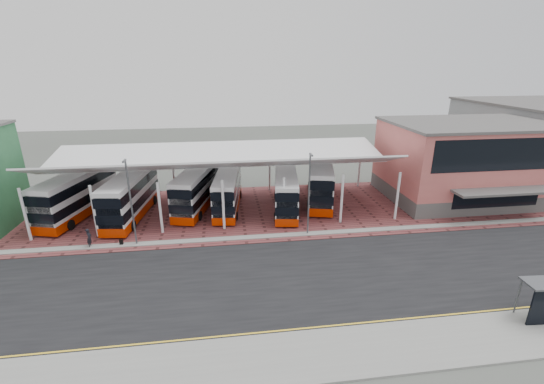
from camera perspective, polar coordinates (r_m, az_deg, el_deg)
The scene contains 19 objects.
ground at distance 29.96m, azimuth 4.55°, elevation -12.13°, with size 140.00×140.00×0.00m, color #484C46.
road at distance 29.13m, azimuth 4.97°, elevation -13.13°, with size 120.00×14.00×0.02m, color black.
forecourt at distance 41.69m, azimuth 3.51°, elevation -2.53°, with size 72.00×16.00×0.06m, color brown.
sidewalk at distance 23.01m, azimuth 9.66°, elevation -23.65°, with size 120.00×4.00×0.14m, color gray.
north_kerb at distance 35.24m, azimuth 2.43°, elevation -6.78°, with size 120.00×0.80×0.14m, color gray.
yellow_line_near at distance 24.46m, azimuth 8.20°, elevation -20.60°, with size 120.00×0.12×0.01m, color yellow.
yellow_line_far at distance 24.68m, azimuth 8.00°, elevation -20.16°, with size 120.00×0.12×0.01m, color yellow.
canopy at distance 40.03m, azimuth -7.94°, elevation 5.07°, with size 37.00×11.63×7.07m.
terminal at distance 49.50m, azimuth 28.08°, elevation 4.38°, with size 18.40×14.40×9.25m.
lamp_west at distance 34.14m, azimuth -21.30°, elevation -1.23°, with size 0.16×0.90×8.07m.
lamp_east at distance 34.01m, azimuth 5.83°, elevation -0.01°, with size 0.16×0.90×8.07m.
bus_0 at distance 44.11m, azimuth -28.19°, elevation -0.38°, with size 5.40×11.68×4.69m.
bus_1 at distance 41.35m, azimuth -21.30°, elevation -0.64°, with size 3.97×11.45×4.62m.
bus_2 at distance 41.81m, azimuth -11.66°, elevation 0.46°, with size 5.10×11.17×4.49m.
bus_3 at distance 41.03m, azimuth -6.96°, elevation 0.15°, with size 3.52×10.40×4.20m.
bus_4 at distance 40.49m, azimuth 2.18°, elevation 0.05°, with size 3.86×10.52×4.24m.
bus_5 at distance 43.59m, azimuth 7.57°, elevation 1.67°, with size 5.33×11.80×4.74m.
pedestrian at distance 36.59m, azimuth -26.74°, elevation -6.45°, with size 0.66×0.43×1.80m, color black.
suitcase at distance 36.05m, azimuth -22.56°, elevation -7.30°, with size 0.31×0.22×0.53m, color black.
Camera 1 is at (-5.73, -24.83, 15.76)m, focal length 24.00 mm.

